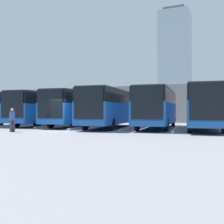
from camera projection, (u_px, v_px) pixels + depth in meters
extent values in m
plane|color=gray|center=(60.00, 131.00, 21.74)|extent=(600.00, 600.00, 0.00)
cube|color=#19519E|center=(205.00, 114.00, 22.86)|extent=(3.98, 11.83, 1.76)
cube|color=black|center=(205.00, 96.00, 22.86)|extent=(3.92, 11.65, 1.08)
cube|color=black|center=(208.00, 101.00, 17.28)|extent=(2.24, 0.32, 2.35)
cube|color=#19519E|center=(208.00, 125.00, 17.28)|extent=(2.43, 0.36, 0.40)
cube|color=#333338|center=(205.00, 89.00, 22.86)|extent=(3.82, 11.35, 0.12)
cylinder|color=black|center=(224.00, 126.00, 19.10)|extent=(0.42, 1.03, 1.00)
cylinder|color=black|center=(190.00, 126.00, 19.73)|extent=(0.42, 1.03, 1.00)
cylinder|color=black|center=(216.00, 122.00, 26.00)|extent=(0.42, 1.03, 1.00)
cylinder|color=black|center=(191.00, 122.00, 26.63)|extent=(0.42, 1.03, 1.00)
cube|color=#B2B2AD|center=(175.00, 130.00, 22.08)|extent=(0.97, 5.92, 0.15)
cube|color=#19519E|center=(157.00, 113.00, 25.00)|extent=(3.98, 11.83, 1.76)
cube|color=black|center=(157.00, 97.00, 25.00)|extent=(3.92, 11.65, 1.08)
cube|color=black|center=(147.00, 103.00, 19.42)|extent=(2.24, 0.32, 2.35)
cube|color=#19519E|center=(147.00, 123.00, 19.42)|extent=(2.43, 0.36, 0.40)
cube|color=#333338|center=(157.00, 91.00, 25.00)|extent=(3.82, 11.35, 0.12)
cylinder|color=black|center=(166.00, 125.00, 21.23)|extent=(0.42, 1.03, 1.00)
cylinder|color=black|center=(137.00, 124.00, 21.87)|extent=(0.42, 1.03, 1.00)
cylinder|color=black|center=(173.00, 121.00, 28.13)|extent=(0.42, 1.03, 1.00)
cylinder|color=black|center=(151.00, 121.00, 28.77)|extent=(0.42, 1.03, 1.00)
cube|color=#B2B2AD|center=(129.00, 128.00, 24.22)|extent=(0.97, 5.92, 0.15)
cube|color=#19519E|center=(111.00, 113.00, 25.75)|extent=(3.98, 11.83, 1.76)
cube|color=black|center=(111.00, 98.00, 25.75)|extent=(3.92, 11.65, 1.08)
cube|color=black|center=(88.00, 103.00, 20.17)|extent=(2.24, 0.32, 2.35)
cube|color=#19519E|center=(88.00, 123.00, 20.16)|extent=(2.43, 0.36, 0.40)
cube|color=#333338|center=(111.00, 91.00, 25.74)|extent=(3.82, 11.35, 0.12)
cylinder|color=black|center=(112.00, 124.00, 21.98)|extent=(0.42, 1.03, 1.00)
cylinder|color=black|center=(85.00, 124.00, 22.62)|extent=(0.42, 1.03, 1.00)
cylinder|color=black|center=(132.00, 121.00, 28.88)|extent=(0.42, 1.03, 1.00)
cylinder|color=black|center=(111.00, 121.00, 29.52)|extent=(0.42, 1.03, 1.00)
cube|color=#B2B2AD|center=(82.00, 128.00, 24.96)|extent=(0.97, 5.92, 0.15)
cube|color=#19519E|center=(78.00, 113.00, 28.29)|extent=(3.98, 11.83, 1.76)
cube|color=black|center=(78.00, 99.00, 28.29)|extent=(3.92, 11.65, 1.08)
cube|color=black|center=(50.00, 104.00, 22.71)|extent=(2.24, 0.32, 2.35)
cube|color=#19519E|center=(50.00, 122.00, 22.71)|extent=(2.43, 0.36, 0.40)
cube|color=#333338|center=(78.00, 93.00, 28.29)|extent=(3.82, 11.35, 0.12)
cylinder|color=black|center=(74.00, 123.00, 24.52)|extent=(0.42, 1.03, 1.00)
cylinder|color=black|center=(51.00, 123.00, 25.16)|extent=(0.42, 1.03, 1.00)
cylinder|color=black|center=(100.00, 120.00, 31.42)|extent=(0.42, 1.03, 1.00)
cylinder|color=black|center=(82.00, 120.00, 32.06)|extent=(0.42, 1.03, 1.00)
cube|color=#B2B2AD|center=(51.00, 126.00, 27.51)|extent=(0.97, 5.92, 0.15)
cube|color=#19519E|center=(46.00, 113.00, 30.03)|extent=(3.98, 11.83, 1.76)
cube|color=black|center=(46.00, 100.00, 30.03)|extent=(3.92, 11.65, 1.08)
cube|color=black|center=(12.00, 104.00, 24.45)|extent=(2.24, 0.32, 2.35)
cube|color=#19519E|center=(12.00, 121.00, 24.45)|extent=(2.43, 0.36, 0.40)
cube|color=#333338|center=(46.00, 94.00, 30.03)|extent=(3.82, 11.35, 0.12)
cylinder|color=black|center=(37.00, 122.00, 26.27)|extent=(0.42, 1.03, 1.00)
cylinder|color=black|center=(16.00, 122.00, 26.90)|extent=(0.42, 1.03, 1.00)
cylinder|color=black|center=(70.00, 120.00, 33.17)|extent=(0.42, 1.03, 1.00)
cylinder|color=black|center=(53.00, 120.00, 33.80)|extent=(0.42, 1.03, 1.00)
cube|color=#B2B2AD|center=(20.00, 125.00, 29.25)|extent=(0.97, 5.92, 0.15)
cube|color=#19519E|center=(12.00, 113.00, 31.13)|extent=(3.98, 11.83, 1.76)
cube|color=black|center=(12.00, 100.00, 31.13)|extent=(3.92, 11.65, 1.08)
cube|color=#333338|center=(12.00, 95.00, 31.13)|extent=(3.82, 11.35, 0.12)
cylinder|color=black|center=(0.00, 122.00, 27.36)|extent=(0.42, 1.03, 1.00)
cylinder|color=black|center=(39.00, 120.00, 34.26)|extent=(0.42, 1.03, 1.00)
cylinder|color=black|center=(23.00, 120.00, 34.90)|extent=(0.42, 1.03, 1.00)
cylinder|color=#38384C|center=(11.00, 126.00, 20.52)|extent=(0.24, 0.24, 0.84)
cylinder|color=#38384C|center=(14.00, 126.00, 20.68)|extent=(0.24, 0.24, 0.84)
cylinder|color=#2D4C99|center=(12.00, 116.00, 20.60)|extent=(0.48, 0.48, 0.67)
sphere|color=tan|center=(12.00, 110.00, 20.60)|extent=(0.23, 0.23, 0.23)
cube|color=gray|center=(146.00, 105.00, 43.02)|extent=(37.41, 8.16, 5.13)
cube|color=silver|center=(155.00, 92.00, 48.13)|extent=(37.41, 3.00, 0.24)
cylinder|color=slate|center=(91.00, 107.00, 54.35)|extent=(0.20, 0.20, 4.88)
cube|color=#93A8B7|center=(175.00, 63.00, 187.61)|extent=(19.51, 19.51, 67.63)
cube|color=#4C4C51|center=(175.00, 11.00, 187.56)|extent=(13.66, 13.66, 2.40)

